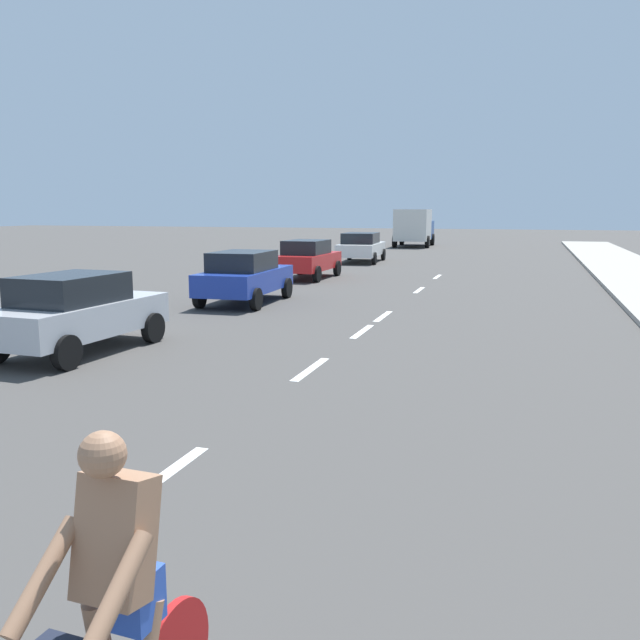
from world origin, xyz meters
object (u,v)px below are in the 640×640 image
Objects in this scene: cyclist at (97,634)px; parked_car_silver at (76,311)px; parked_car_red at (308,258)px; parked_car_blue at (245,276)px; delivery_truck at (414,227)px; parked_car_white at (361,246)px.

cyclist is 10.75m from parked_car_silver.
cyclist is 0.45× the size of parked_car_red.
parked_car_silver is at bearing -88.49° from parked_car_red.
parked_car_blue is 32.41m from delivery_truck.
cyclist is at bearing -81.74° from parked_car_white.
parked_car_blue is 0.66× the size of delivery_truck.
parked_car_white is at bearing 93.19° from parked_car_silver.
parked_car_silver is at bearing -49.10° from cyclist.
parked_car_red is at bearing -70.70° from cyclist.
parked_car_red is at bearing 91.54° from parked_car_blue.
delivery_truck is at bearing 92.78° from parked_car_silver.
parked_car_silver is 0.62× the size of delivery_truck.
cyclist reaches higher than parked_car_silver.
parked_car_silver and parked_car_red have the same top height.
parked_car_silver is 14.99m from parked_car_red.
parked_car_red is 24.93m from delivery_truck.
parked_car_red is (-0.18, 14.99, 0.00)m from parked_car_silver.
delivery_truck is at bearing -79.09° from cyclist.
parked_car_blue is 16.42m from parked_car_white.
parked_car_white is (-6.69, 32.44, 0.01)m from cyclist.
delivery_truck reaches higher than parked_car_white.
cyclist is 0.44× the size of parked_car_blue.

